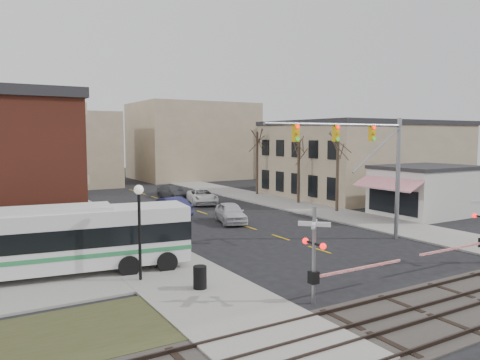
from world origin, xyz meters
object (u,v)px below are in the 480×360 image
Objects in this scene: rr_crossing_west at (322,255)px; car_d at (173,192)px; pedestrian_far at (127,234)px; transit_bus at (58,240)px; trash_bin at (200,277)px; car_b at (169,207)px; car_a at (231,213)px; rr_crossing_east at (479,228)px; pedestrian_near at (152,251)px; street_lamp at (139,213)px; traffic_signal_mast at (367,153)px; car_c at (202,196)px.

rr_crossing_west is 1.16× the size of car_d.
car_d is 2.69× the size of pedestrian_far.
transit_bus reaches higher than trash_bin.
pedestrian_far is (-0.54, 8.81, 0.40)m from trash_bin.
rr_crossing_west is at bearing 76.58° from car_b.
car_a is 0.93× the size of car_b.
car_b is at bearing 110.85° from rr_crossing_east.
transit_bus is 4.58m from pedestrian_near.
pedestrian_near is at bearing 118.67° from rr_crossing_west.
rr_crossing_east is 1.16× the size of car_d.
pedestrian_far is at bearing 78.13° from street_lamp.
rr_crossing_west reaches higher than trash_bin.
pedestrian_far is at bearing -127.71° from car_d.
rr_crossing_east is (1.67, -6.54, -3.81)m from traffic_signal_mast.
car_c is 3.03× the size of pedestrian_far.
car_a is 15.69m from car_d.
street_lamp is at bearing -123.97° from car_d.
trash_bin is 31.11m from car_d.
street_lamp is at bearing 159.56° from rr_crossing_east.
rr_crossing_east reaches higher than car_b.
pedestrian_near reaches higher than car_c.
car_b is at bearing -15.93° from pedestrian_near.
car_b is 1.04× the size of car_d.
car_b is 11.42m from car_d.
traffic_signal_mast is 10.77× the size of trash_bin.
car_a is at bearing -11.09° from pedestrian_far.
street_lamp is 4.47× the size of trash_bin.
transit_bus reaches higher than pedestrian_near.
trash_bin is 0.21× the size of car_a.
pedestrian_far is at bearing 140.73° from rr_crossing_east.
trash_bin is at bearing -167.38° from traffic_signal_mast.
car_c is 5.29m from car_d.
traffic_signal_mast is at bearing -7.90° from transit_bus.
street_lamp is (-5.57, 6.32, 1.33)m from rr_crossing_west.
street_lamp reaches higher than pedestrian_near.
trash_bin is 19.73m from car_b.
car_b is 2.98× the size of pedestrian_near.
car_b is at bearing -122.80° from car_d.
transit_bus is 2.35× the size of car_c.
car_a is at bearing 72.30° from rr_crossing_west.
rr_crossing_east reaches higher than car_a.
pedestrian_near is at bearing 53.87° from street_lamp.
transit_bus is 7.59× the size of pedestrian_near.
traffic_signal_mast is (17.99, -2.50, 3.95)m from transit_bus.
rr_crossing_west reaches higher than car_b.
transit_bus reaches higher than car_b.
car_c is (16.82, 18.53, -1.07)m from transit_bus.
street_lamp is 0.96× the size of car_a.
car_a reaches higher than car_c.
street_lamp is 18.25m from car_b.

